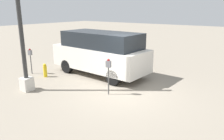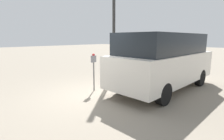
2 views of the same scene
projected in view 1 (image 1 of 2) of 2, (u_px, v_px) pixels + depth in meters
name	position (u px, v px, depth m)	size (l,w,h in m)	color
ground_plane	(124.00, 92.00, 8.98)	(80.00, 80.00, 0.00)	gray
parking_meter_near	(108.00, 68.00, 8.49)	(0.22, 0.14, 1.46)	#4C4C4C
parking_meter_far	(30.00, 55.00, 11.31)	(0.22, 0.14, 1.34)	#4C4C4C
lamp_post	(21.00, 33.00, 8.57)	(0.44, 0.44, 6.84)	beige
parked_van	(100.00, 52.00, 11.09)	(5.20, 2.17, 2.22)	beige
fire_hydrant	(45.00, 70.00, 10.95)	(0.18, 0.18, 0.69)	gold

